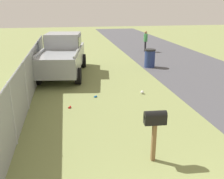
{
  "coord_description": "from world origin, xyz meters",
  "views": [
    {
      "loc": [
        -1.59,
        2.11,
        3.56
      ],
      "look_at": [
        5.35,
        0.85,
        1.13
      ],
      "focal_mm": 40.11,
      "sensor_mm": 36.0,
      "label": 1
    }
  ],
  "objects_px": {
    "trash_bin": "(150,58)",
    "pickup_truck": "(63,53)",
    "mailbox": "(155,121)",
    "pedestrian": "(146,40)"
  },
  "relations": [
    {
      "from": "pickup_truck",
      "to": "trash_bin",
      "type": "relative_size",
      "value": 4.95
    },
    {
      "from": "mailbox",
      "to": "pedestrian",
      "type": "xyz_separation_m",
      "value": [
        13.92,
        -4.17,
        -0.12
      ]
    },
    {
      "from": "mailbox",
      "to": "pedestrian",
      "type": "height_order",
      "value": "pedestrian"
    },
    {
      "from": "mailbox",
      "to": "pickup_truck",
      "type": "distance_m",
      "value": 8.6
    },
    {
      "from": "trash_bin",
      "to": "pickup_truck",
      "type": "bearing_deg",
      "value": 96.91
    },
    {
      "from": "mailbox",
      "to": "pedestrian",
      "type": "relative_size",
      "value": 0.82
    },
    {
      "from": "trash_bin",
      "to": "pedestrian",
      "type": "xyz_separation_m",
      "value": [
        4.98,
        -1.29,
        0.37
      ]
    },
    {
      "from": "trash_bin",
      "to": "pedestrian",
      "type": "height_order",
      "value": "pedestrian"
    },
    {
      "from": "mailbox",
      "to": "pickup_truck",
      "type": "relative_size",
      "value": 0.25
    },
    {
      "from": "mailbox",
      "to": "trash_bin",
      "type": "bearing_deg",
      "value": -13.87
    }
  ]
}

